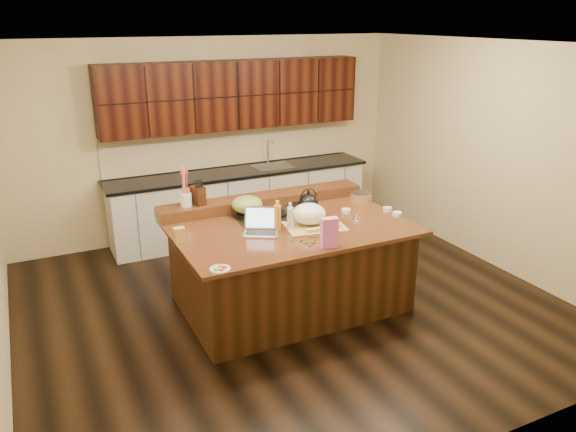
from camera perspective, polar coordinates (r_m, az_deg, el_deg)
name	(u,v)px	position (r m, az deg, el deg)	size (l,w,h in m)	color
room	(290,185)	(5.64, 0.22, 3.20)	(5.52, 5.02, 2.72)	black
island	(290,265)	(5.95, 0.21, -5.01)	(2.40, 1.60, 0.92)	black
back_ledge	(263,200)	(6.35, -2.57, 1.61)	(2.40, 0.30, 0.12)	black
cooktop	(278,215)	(6.02, -1.04, 0.14)	(0.92, 0.52, 0.05)	gray
back_counter	(239,166)	(7.82, -5.03, 5.04)	(3.70, 0.66, 2.40)	silver
kettle	(308,203)	(6.00, 2.07, 1.34)	(0.22, 0.22, 0.20)	black
green_bowl	(247,204)	(5.99, -4.18, 1.18)	(0.33, 0.33, 0.18)	olive
laptop	(261,226)	(5.56, -2.74, -1.04)	(0.44, 0.41, 0.24)	#B7B7BC
oil_bottle	(277,218)	(5.56, -1.08, -0.24)	(0.07, 0.07, 0.27)	orange
vinegar_bottle	(290,219)	(5.56, 0.23, -0.35)	(0.06, 0.06, 0.25)	silver
wooden_tray	(311,217)	(5.69, 2.30, -0.08)	(0.65, 0.52, 0.24)	tan
ramekin_a	(397,214)	(6.13, 11.02, 0.19)	(0.10, 0.10, 0.04)	white
ramekin_b	(346,211)	(6.15, 5.91, 0.51)	(0.10, 0.10, 0.04)	white
ramekin_c	(387,209)	(6.26, 10.06, 0.68)	(0.10, 0.10, 0.04)	white
strainer_bowl	(361,198)	(6.55, 7.41, 1.88)	(0.24, 0.24, 0.09)	#996B3F
kitchen_timer	(357,216)	(5.97, 6.98, 0.01)	(0.08, 0.08, 0.07)	silver
pink_bag	(329,232)	(5.20, 4.23, -1.68)	(0.15, 0.08, 0.28)	pink
candy_plate	(220,269)	(4.81, -6.92, -5.36)	(0.18, 0.18, 0.01)	white
package_box	(179,235)	(5.42, -10.99, -1.89)	(0.10, 0.07, 0.14)	gold
utensil_crock	(186,200)	(6.04, -10.31, 1.61)	(0.12, 0.12, 0.14)	white
knife_block	(198,196)	(6.06, -9.13, 2.07)	(0.10, 0.17, 0.20)	black
gumdrop_0	(325,243)	(5.30, 3.76, -2.78)	(0.02, 0.02, 0.02)	red
gumdrop_1	(312,236)	(5.45, 2.48, -2.08)	(0.02, 0.02, 0.02)	#198C26
gumdrop_2	(302,240)	(5.36, 1.40, -2.47)	(0.02, 0.02, 0.02)	red
gumdrop_3	(300,241)	(5.34, 1.22, -2.58)	(0.02, 0.02, 0.02)	#198C26
gumdrop_4	(337,239)	(5.42, 5.03, -2.31)	(0.02, 0.02, 0.02)	red
gumdrop_5	(306,243)	(5.29, 1.80, -2.77)	(0.02, 0.02, 0.02)	#198C26
gumdrop_6	(314,243)	(5.30, 2.67, -2.74)	(0.02, 0.02, 0.02)	red
gumdrop_7	(292,241)	(5.35, 0.39, -2.51)	(0.02, 0.02, 0.02)	#198C26
gumdrop_8	(315,238)	(5.43, 2.80, -2.21)	(0.02, 0.02, 0.02)	red
gumdrop_9	(312,236)	(5.47, 2.47, -2.01)	(0.02, 0.02, 0.02)	#198C26
gumdrop_10	(327,235)	(5.50, 3.99, -1.93)	(0.02, 0.02, 0.02)	red
gumdrop_11	(315,240)	(5.36, 2.78, -2.47)	(0.02, 0.02, 0.02)	#198C26
gumdrop_12	(310,246)	(5.24, 2.25, -3.03)	(0.02, 0.02, 0.02)	red
gumdrop_13	(312,242)	(5.32, 2.45, -2.67)	(0.02, 0.02, 0.02)	#198C26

